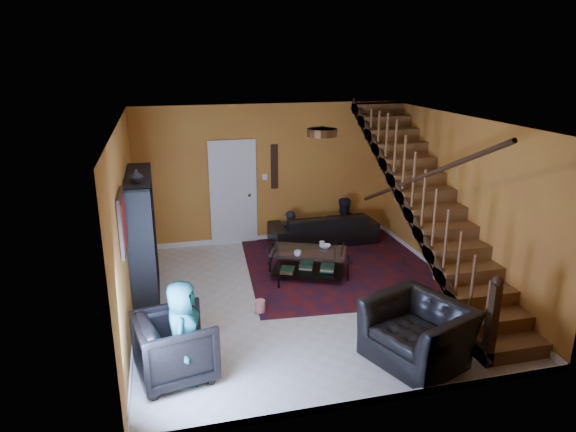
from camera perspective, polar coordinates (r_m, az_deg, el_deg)
name	(u,v)px	position (r m, az deg, el deg)	size (l,w,h in m)	color
floor	(303,297)	(8.32, 1.72, -8.93)	(5.50, 5.50, 0.00)	beige
room	(211,270)	(9.28, -8.54, -5.90)	(5.50, 5.50, 5.50)	#C1882A
staircase	(430,204)	(8.61, 15.54, 1.31)	(0.95, 5.02, 3.18)	brown
bookshelf	(144,240)	(8.24, -15.74, -2.60)	(0.35, 1.80, 2.00)	black
door	(233,195)	(10.33, -6.10, 2.38)	(0.82, 0.05, 2.05)	silver
framed_picture	(122,222)	(6.58, -17.94, -0.65)	(0.04, 0.74, 0.74)	maroon
wall_hanging	(274,167)	(10.36, -1.52, 5.50)	(0.14, 0.03, 0.90)	black
ceiling_fixture	(322,132)	(6.76, 3.79, 9.26)	(0.40, 0.40, 0.10)	#3F2814
rug	(337,263)	(9.60, 5.49, -5.21)	(3.31, 3.79, 0.02)	#4E0F0D
sofa	(323,228)	(10.53, 3.93, -1.32)	(2.16, 0.84, 0.63)	black
armchair_left	(176,346)	(6.41, -12.39, -13.97)	(0.86, 0.88, 0.80)	black
armchair_right	(418,332)	(6.78, 14.22, -12.41)	(1.18, 1.03, 0.77)	black
person_adult_a	(290,238)	(10.45, 0.19, -2.46)	(0.43, 0.28, 1.17)	black
person_adult_b	(342,229)	(10.73, 6.03, -1.47)	(0.66, 0.52, 1.36)	black
person_child	(183,332)	(6.20, -11.55, -12.53)	(0.62, 0.40, 1.27)	#17555A
coffee_table	(308,262)	(8.90, 2.27, -5.12)	(1.46, 1.19, 0.48)	black
cup_a	(298,253)	(8.59, 1.08, -4.18)	(0.12, 0.12, 0.10)	#999999
cup_b	(322,244)	(9.05, 3.79, -3.09)	(0.09, 0.09, 0.09)	#999999
bowl	(325,246)	(8.99, 4.12, -3.37)	(0.20, 0.20, 0.05)	#999999
vase	(136,176)	(7.45, -16.51, 4.30)	(0.18, 0.18, 0.19)	#999999
popcorn_bucket	(260,306)	(7.81, -3.11, -9.95)	(0.16, 0.16, 0.18)	red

